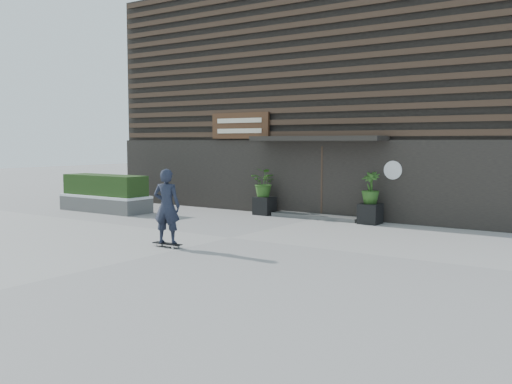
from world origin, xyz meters
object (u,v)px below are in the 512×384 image
Objects in this scene: raised_bed at (105,204)px; skateboarder at (167,206)px; planter_pot_right at (370,214)px; planter_pot_left at (264,206)px.

raised_bed is 1.91× the size of skateboarder.
planter_pot_right is 6.74m from skateboarder.
planter_pot_left is 0.17× the size of raised_bed.
planter_pot_right is at bearing 14.91° from raised_bed.
planter_pot_right is 9.27m from raised_bed.
planter_pot_right is 0.33× the size of skateboarder.
planter_pot_right is at bearing 69.88° from skateboarder.
planter_pot_right is (3.80, 0.00, 0.00)m from planter_pot_left.
skateboarder is at bearing -110.12° from planter_pot_right.
skateboarder is (1.49, -6.30, 0.66)m from planter_pot_left.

